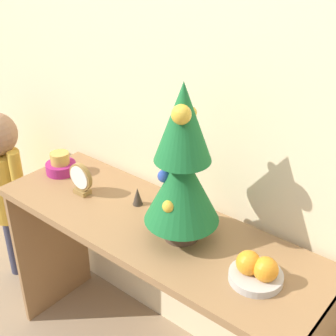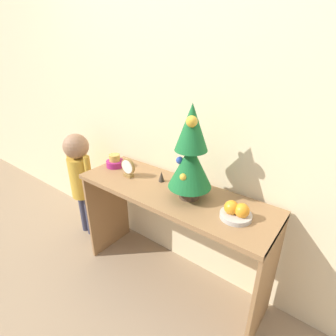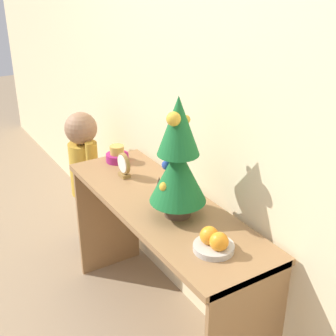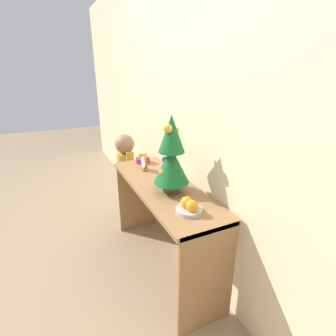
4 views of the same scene
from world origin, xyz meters
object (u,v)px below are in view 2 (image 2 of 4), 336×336
mini_tree (191,154)px  desk_clock (128,168)px  child_figure (80,172)px  figurine (162,176)px  singing_bowl (115,162)px  fruit_bowl (236,212)px

mini_tree → desk_clock: 0.51m
mini_tree → child_figure: size_ratio=0.59×
child_figure → figurine: bearing=5.7°
singing_bowl → desk_clock: desk_clock is taller
desk_clock → child_figure: bearing=179.8°
child_figure → singing_bowl: bearing=8.3°
mini_tree → child_figure: bearing=-178.6°
fruit_bowl → child_figure: size_ratio=0.18×
fruit_bowl → singing_bowl: bearing=176.6°
singing_bowl → child_figure: 0.42m
singing_bowl → desk_clock: size_ratio=0.96×
fruit_bowl → child_figure: bearing=180.0°
mini_tree → singing_bowl: size_ratio=4.34×
fruit_bowl → desk_clock: desk_clock is taller
fruit_bowl → singing_bowl: singing_bowl is taller
desk_clock → child_figure: child_figure is taller
desk_clock → fruit_bowl: bearing=0.1°
singing_bowl → fruit_bowl: bearing=-3.4°
desk_clock → figurine: bearing=20.5°
mini_tree → child_figure: 1.13m
desk_clock → figurine: size_ratio=1.87×
child_figure → desk_clock: bearing=-0.2°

